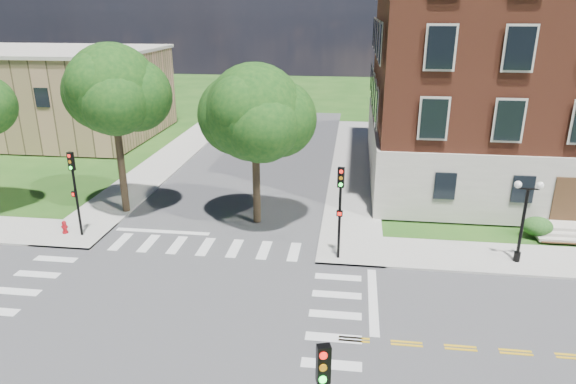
# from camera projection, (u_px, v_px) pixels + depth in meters

# --- Properties ---
(ground) EXTENTS (160.00, 160.00, 0.00)m
(ground) POSITION_uv_depth(u_px,v_px,m) (156.00, 324.00, 20.85)
(ground) COLOR #1C4714
(ground) RESTS_ON ground
(road_ew) EXTENTS (90.00, 12.00, 0.01)m
(road_ew) POSITION_uv_depth(u_px,v_px,m) (156.00, 324.00, 20.85)
(road_ew) COLOR #3D3D3F
(road_ew) RESTS_ON ground
(road_ns) EXTENTS (12.00, 90.00, 0.01)m
(road_ns) POSITION_uv_depth(u_px,v_px,m) (156.00, 324.00, 20.85)
(road_ns) COLOR #3D3D3F
(road_ns) RESTS_ON ground
(sidewalk_ne) EXTENTS (34.00, 34.00, 0.12)m
(sidewalk_ne) POSITION_uv_depth(u_px,v_px,m) (471.00, 205.00, 33.29)
(sidewalk_ne) COLOR #9E9B93
(sidewalk_ne) RESTS_ON ground
(sidewalk_nw) EXTENTS (34.00, 34.00, 0.12)m
(sidewalk_nw) POSITION_uv_depth(u_px,v_px,m) (31.00, 185.00, 37.04)
(sidewalk_nw) COLOR #9E9B93
(sidewalk_nw) RESTS_ON ground
(crosswalk_east) EXTENTS (2.20, 10.20, 0.02)m
(crosswalk_east) POSITION_uv_depth(u_px,v_px,m) (333.00, 338.00, 19.97)
(crosswalk_east) COLOR silver
(crosswalk_east) RESTS_ON ground
(stop_bar_east) EXTENTS (0.40, 5.50, 0.00)m
(stop_bar_east) POSITION_uv_depth(u_px,v_px,m) (373.00, 300.00, 22.57)
(stop_bar_east) COLOR silver
(stop_bar_east) RESTS_ON ground
(secondary_building) EXTENTS (20.40, 15.40, 8.30)m
(secondary_building) POSITION_uv_depth(u_px,v_px,m) (50.00, 93.00, 50.05)
(secondary_building) COLOR olive
(secondary_building) RESTS_ON ground
(tree_c) EXTENTS (5.30, 5.30, 10.21)m
(tree_c) POSITION_uv_depth(u_px,v_px,m) (113.00, 90.00, 29.61)
(tree_c) COLOR #332619
(tree_c) RESTS_ON ground
(tree_d) EXTENTS (5.47, 5.47, 9.27)m
(tree_d) POSITION_uv_depth(u_px,v_px,m) (255.00, 113.00, 28.37)
(tree_d) COLOR #332619
(tree_d) RESTS_ON ground
(traffic_signal_ne) EXTENTS (0.35, 0.40, 4.80)m
(traffic_signal_ne) POSITION_uv_depth(u_px,v_px,m) (340.00, 201.00, 25.10)
(traffic_signal_ne) COLOR black
(traffic_signal_ne) RESTS_ON ground
(traffic_signal_nw) EXTENTS (0.38, 0.45, 4.80)m
(traffic_signal_nw) POSITION_uv_depth(u_px,v_px,m) (74.00, 183.00, 27.69)
(traffic_signal_nw) COLOR black
(traffic_signal_nw) RESTS_ON ground
(twin_lamp_west) EXTENTS (1.36, 0.36, 4.23)m
(twin_lamp_west) POSITION_uv_depth(u_px,v_px,m) (524.00, 217.00, 24.97)
(twin_lamp_west) COLOR black
(twin_lamp_west) RESTS_ON ground
(fire_hydrant) EXTENTS (0.35, 0.35, 0.75)m
(fire_hydrant) POSITION_uv_depth(u_px,v_px,m) (65.00, 227.00, 28.86)
(fire_hydrant) COLOR #9F0C13
(fire_hydrant) RESTS_ON ground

